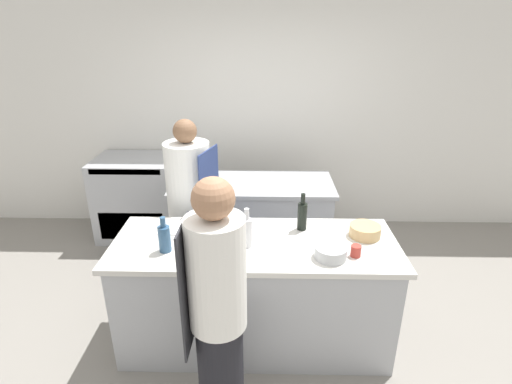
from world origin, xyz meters
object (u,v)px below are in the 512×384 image
bottle_olive_oil (164,238)px  bowl_ceramic_blue (331,252)px  chef_at_prep_near (218,312)px  chef_at_stove (191,209)px  oven_range (138,197)px  cup (356,251)px  bottle_vinegar (302,215)px  bowl_prep_small (365,231)px  bottle_wine (247,232)px  bowl_mixing_large (225,239)px

bottle_olive_oil → bowl_ceramic_blue: (1.15, -0.07, -0.06)m
chef_at_prep_near → chef_at_stove: 1.51m
oven_range → cup: (2.12, -1.92, 0.45)m
chef_at_prep_near → chef_at_stove: size_ratio=1.02×
oven_range → bottle_vinegar: bearing=-40.7°
chef_at_stove → bowl_prep_small: chef_at_stove is taller
oven_range → bottle_wine: size_ratio=3.21×
cup → bowl_ceramic_blue: bearing=-172.0°
bowl_ceramic_blue → cup: 0.18m
bowl_mixing_large → bowl_prep_small: size_ratio=0.72×
oven_range → bowl_mixing_large: oven_range is taller
oven_range → bottle_olive_oil: size_ratio=3.63×
bottle_olive_oil → bottle_vinegar: bottle_vinegar is taller
bottle_vinegar → bowl_prep_small: bottle_vinegar is taller
bowl_prep_small → bowl_ceramic_blue: size_ratio=1.06×
oven_range → bowl_prep_small: size_ratio=4.09×
bowl_mixing_large → bowl_ceramic_blue: (0.74, -0.20, 0.02)m
cup → bottle_olive_oil: bearing=178.2°
oven_range → bowl_prep_small: bowl_prep_small is taller
chef_at_stove → bowl_ceramic_blue: chef_at_stove is taller
oven_range → cup: 2.89m
bottle_vinegar → bowl_ceramic_blue: (0.16, -0.41, -0.08)m
chef_at_stove → bowl_prep_small: size_ratio=7.03×
chef_at_prep_near → bottle_vinegar: chef_at_prep_near is taller
bottle_vinegar → bowl_prep_small: (0.46, -0.10, -0.07)m
chef_at_stove → chef_at_prep_near: bearing=32.8°
bowl_ceramic_blue → chef_at_stove: bearing=140.4°
chef_at_prep_near → bowl_ceramic_blue: bearing=-52.0°
chef_at_prep_near → bowl_mixing_large: bearing=3.4°
bowl_mixing_large → bowl_ceramic_blue: 0.76m
bowl_ceramic_blue → cup: (0.18, 0.02, -0.00)m
cup → oven_range: bearing=137.9°
oven_range → bottle_vinegar: (1.78, -1.53, 0.53)m
bottle_vinegar → bowl_ceramic_blue: bearing=-68.6°
bowl_prep_small → bottle_olive_oil: bearing=-170.5°
bottle_olive_oil → bottle_vinegar: bearing=19.2°
bottle_wine → bowl_mixing_large: (-0.16, 0.05, -0.09)m
chef_at_stove → cup: size_ratio=20.08×
chef_at_stove → bowl_mixing_large: 0.83m
bowl_prep_small → oven_range: bearing=144.0°
bowl_prep_small → cup: bowl_prep_small is taller
cup → chef_at_prep_near: bearing=-148.3°
bowl_ceramic_blue → bowl_prep_small: bearing=45.5°
bowl_prep_small → bowl_ceramic_blue: 0.43m
chef_at_stove → cup: bearing=72.3°
bottle_wine → bowl_prep_small: (0.88, 0.16, -0.07)m
oven_range → bowl_ceramic_blue: size_ratio=4.34×
bottle_vinegar → bowl_prep_small: 0.48m
bottle_vinegar → bottle_wine: 0.49m
chef_at_prep_near → bowl_prep_small: bearing=-49.0°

